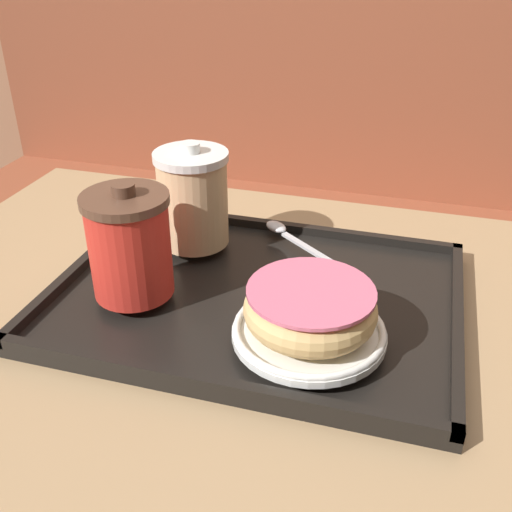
# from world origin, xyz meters

# --- Properties ---
(booth_bench) EXTENTS (1.60, 0.44, 1.00)m
(booth_bench) POSITION_xyz_m (-0.21, 0.87, 0.32)
(booth_bench) COLOR brown
(booth_bench) RESTS_ON ground_plane
(cafe_table) EXTENTS (0.88, 0.68, 0.71)m
(cafe_table) POSITION_xyz_m (0.00, 0.00, 0.55)
(cafe_table) COLOR tan
(cafe_table) RESTS_ON ground_plane
(serving_tray) EXTENTS (0.47, 0.35, 0.02)m
(serving_tray) POSITION_xyz_m (0.04, 0.02, 0.72)
(serving_tray) COLOR black
(serving_tray) RESTS_ON cafe_table
(coffee_cup_front) EXTENTS (0.10, 0.10, 0.13)m
(coffee_cup_front) POSITION_xyz_m (-0.09, -0.03, 0.80)
(coffee_cup_front) COLOR red
(coffee_cup_front) RESTS_ON serving_tray
(coffee_cup_rear) EXTENTS (0.10, 0.10, 0.14)m
(coffee_cup_rear) POSITION_xyz_m (-0.07, 0.10, 0.80)
(coffee_cup_rear) COLOR #E0B784
(coffee_cup_rear) RESTS_ON serving_tray
(plate_with_chocolate_donut) EXTENTS (0.16, 0.16, 0.01)m
(plate_with_chocolate_donut) POSITION_xyz_m (0.12, -0.06, 0.74)
(plate_with_chocolate_donut) COLOR white
(plate_with_chocolate_donut) RESTS_ON serving_tray
(donut_chocolate_glazed) EXTENTS (0.14, 0.14, 0.04)m
(donut_chocolate_glazed) POSITION_xyz_m (0.12, -0.06, 0.77)
(donut_chocolate_glazed) COLOR #DBB270
(donut_chocolate_glazed) RESTS_ON plate_with_chocolate_donut
(spoon) EXTENTS (0.14, 0.11, 0.01)m
(spoon) POSITION_xyz_m (0.05, 0.15, 0.74)
(spoon) COLOR silver
(spoon) RESTS_ON serving_tray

